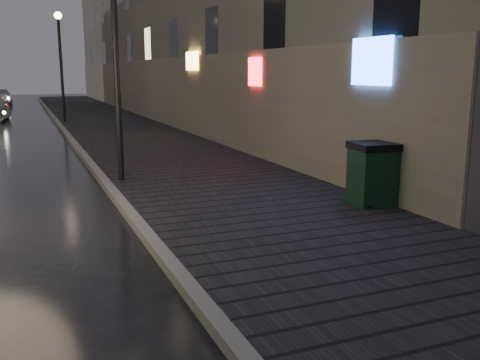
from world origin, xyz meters
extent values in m
plane|color=black|center=(0.00, 0.00, 0.00)|extent=(120.00, 120.00, 0.00)
cube|color=black|center=(3.90, 21.00, 0.07)|extent=(4.60, 58.00, 0.15)
cube|color=slate|center=(1.50, 21.00, 0.07)|extent=(0.20, 58.00, 0.15)
cube|color=#605B54|center=(7.10, 25.00, 6.50)|extent=(1.80, 50.00, 13.00)
cylinder|color=black|center=(1.85, 6.00, 2.65)|extent=(0.14, 0.14, 5.00)
cylinder|color=black|center=(1.85, 22.00, 2.65)|extent=(0.14, 0.14, 5.00)
sphere|color=#FFD88C|center=(1.85, 22.00, 5.25)|extent=(0.36, 0.36, 0.36)
cube|color=black|center=(5.80, 1.89, 0.67)|extent=(0.79, 0.79, 1.04)
cube|color=black|center=(5.80, 1.89, 1.26)|extent=(0.85, 0.85, 0.13)
camera|label=1|loc=(-0.21, -6.22, 2.62)|focal=40.00mm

